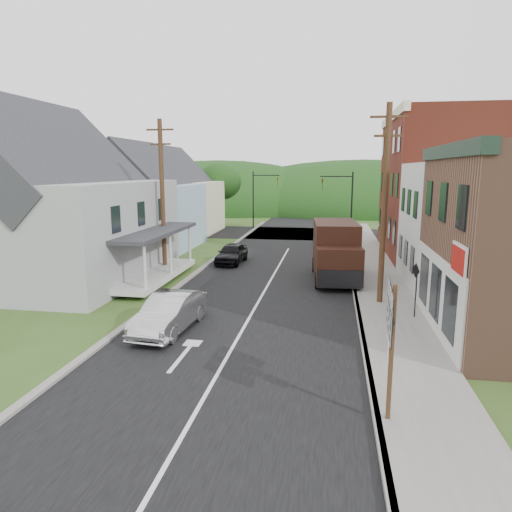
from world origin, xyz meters
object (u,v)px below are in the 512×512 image
at_px(route_sign_cluster, 390,333).
at_px(warning_sign, 416,283).
at_px(delivery_van, 336,251).
at_px(silver_sedan, 170,313).
at_px(dark_sedan, 232,254).

bearing_deg(route_sign_cluster, warning_sign, 80.19).
distance_m(route_sign_cluster, warning_sign, 8.55).
bearing_deg(delivery_van, silver_sedan, -128.11).
relative_size(delivery_van, route_sign_cluster, 1.78).
xyz_separation_m(delivery_van, warning_sign, (3.19, -6.63, -0.04)).
bearing_deg(route_sign_cluster, delivery_van, 98.41).
bearing_deg(dark_sedan, silver_sedan, -84.93).
xyz_separation_m(route_sign_cluster, warning_sign, (2.03, 8.28, -0.72)).
relative_size(route_sign_cluster, warning_sign, 1.47).
height_order(silver_sedan, dark_sedan, silver_sedan).
xyz_separation_m(delivery_van, route_sign_cluster, (1.17, -14.90, 0.69)).
distance_m(delivery_van, route_sign_cluster, 14.96).
relative_size(dark_sedan, delivery_van, 0.65).
relative_size(silver_sedan, route_sign_cluster, 1.29).
bearing_deg(delivery_van, route_sign_cluster, -89.94).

